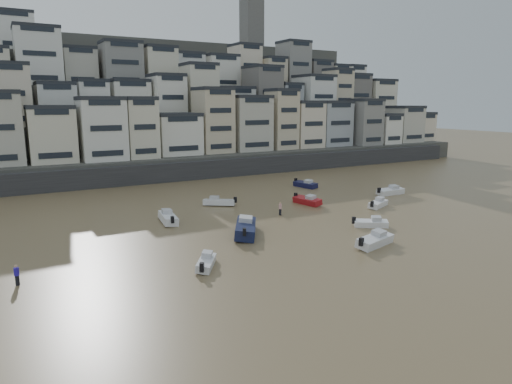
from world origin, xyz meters
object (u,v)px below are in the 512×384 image
boat_b (371,222)px  boat_e (307,200)px  boat_f (168,216)px  boat_h (219,201)px  boat_j (206,261)px  boat_c (246,226)px  boat_g (391,190)px  boat_a (375,239)px  boat_d (378,203)px  person_blue (17,275)px  boat_i (305,183)px  person_pink (280,209)px

boat_b → boat_e: 13.70m
boat_b → boat_f: bearing=179.1°
boat_h → boat_j: bearing=97.1°
boat_c → boat_g: 31.92m
boat_c → boat_a: bearing=-106.7°
boat_b → boat_g: (16.36, 12.89, 0.13)m
boat_e → boat_f: (-20.83, 0.20, 0.07)m
boat_g → boat_c: bearing=-164.5°
boat_g → boat_b: bearing=-141.4°
boat_d → boat_f: size_ratio=0.83×
boat_c → person_blue: boat_c is taller
boat_c → boat_e: 17.60m
boat_i → boat_c: bearing=-58.8°
boat_h → boat_d: bearing=-177.4°
boat_h → person_pink: (4.55, -9.13, 0.20)m
person_blue → boat_a: bearing=-11.4°
boat_h → boat_i: boat_i is taller
boat_f → person_blue: (-17.04, -12.98, 0.11)m
boat_e → boat_i: bearing=135.4°
person_pink → boat_g: bearing=6.8°
boat_f → person_blue: bearing=135.0°
boat_f → boat_i: boat_f is taller
boat_a → boat_h: (-5.98, 24.99, -0.07)m
boat_g → boat_j: 41.84m
boat_a → boat_g: 28.16m
boat_a → boat_i: (13.07, 30.52, -0.05)m
boat_g → boat_d: bearing=-145.3°
boat_d → boat_e: bearing=116.4°
boat_c → boat_f: size_ratio=1.31×
boat_d → boat_h: (-19.10, 11.96, 0.04)m
boat_g → person_blue: 54.97m
boat_i → boat_j: (-30.66, -27.71, -0.10)m
boat_h → boat_j: (-11.60, -22.19, -0.09)m
boat_j → person_blue: bearing=109.1°
boat_c → boat_j: boat_c is taller
boat_d → person_blue: 46.04m
boat_d → person_pink: (-14.55, 2.83, 0.24)m
boat_a → boat_e: boat_a is taller
boat_f → boat_d: bearing=-95.1°
boat_i → person_blue: bearing=-72.9°
boat_a → person_blue: person_blue is taller
boat_b → boat_g: 20.83m
boat_b → boat_h: bearing=152.7°
boat_j → person_pink: person_pink is taller
boat_a → boat_h: size_ratio=1.10×
boat_j → person_pink: size_ratio=2.47×
boat_i → person_blue: 51.45m
boat_a → boat_c: 14.02m
boat_b → boat_g: boat_g is taller
boat_g → person_pink: person_pink is taller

